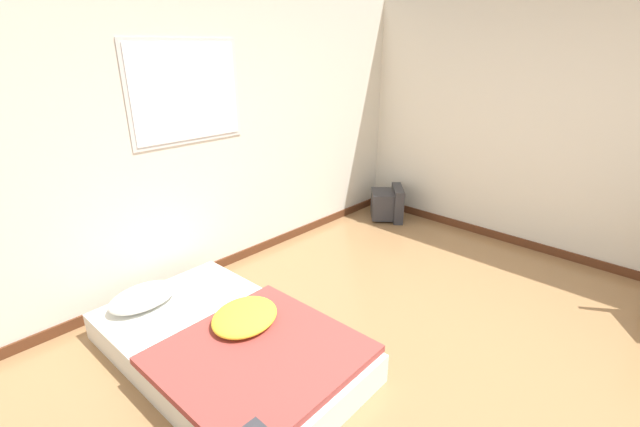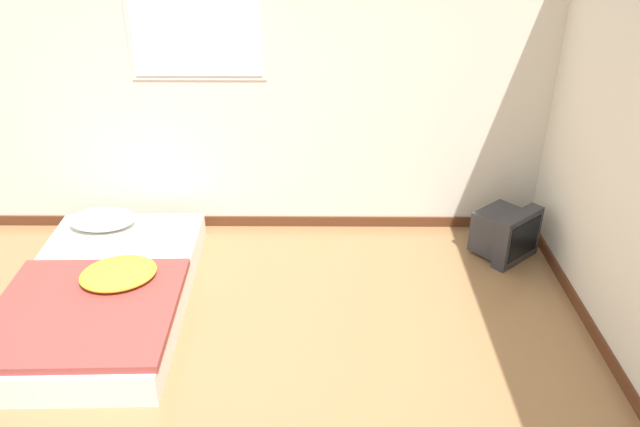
{
  "view_description": "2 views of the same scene",
  "coord_description": "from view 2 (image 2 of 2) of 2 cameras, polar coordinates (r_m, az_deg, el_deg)",
  "views": [
    {
      "loc": [
        -2.13,
        -0.8,
        2.09
      ],
      "look_at": [
        0.59,
        1.76,
        0.61
      ],
      "focal_mm": 24.0,
      "sensor_mm": 36.0,
      "label": 1
    },
    {
      "loc": [
        0.74,
        -2.21,
        2.67
      ],
      "look_at": [
        0.72,
        1.5,
        0.67
      ],
      "focal_mm": 35.0,
      "sensor_mm": 36.0,
      "label": 2
    }
  ],
  "objects": [
    {
      "name": "wall_back",
      "position": [
        5.03,
        -8.39,
        12.05
      ],
      "size": [
        7.48,
        0.08,
        2.6
      ],
      "color": "silver",
      "rests_on": "ground_plane"
    },
    {
      "name": "mattress_bed",
      "position": [
        4.64,
        -19.27,
        -6.67
      ],
      "size": [
        1.21,
        1.99,
        0.36
      ],
      "color": "silver",
      "rests_on": "ground_plane"
    },
    {
      "name": "crt_tv",
      "position": [
        5.15,
        16.58,
        -1.72
      ],
      "size": [
        0.56,
        0.56,
        0.42
      ],
      "color": "#333338",
      "rests_on": "ground_plane"
    }
  ]
}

